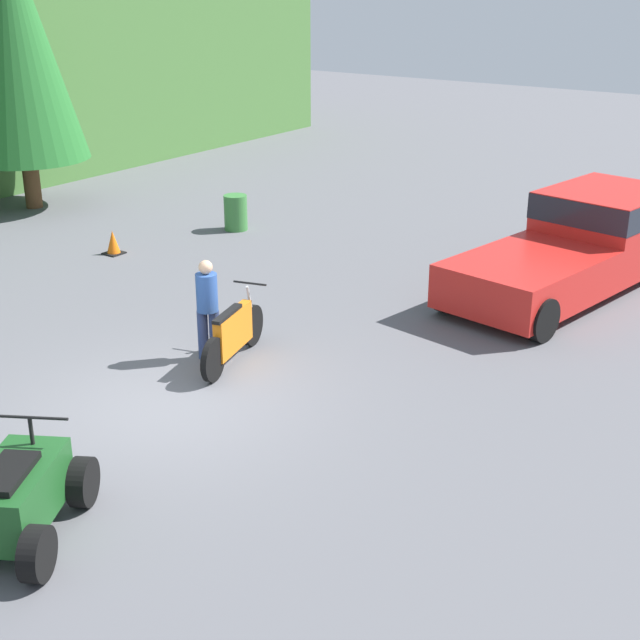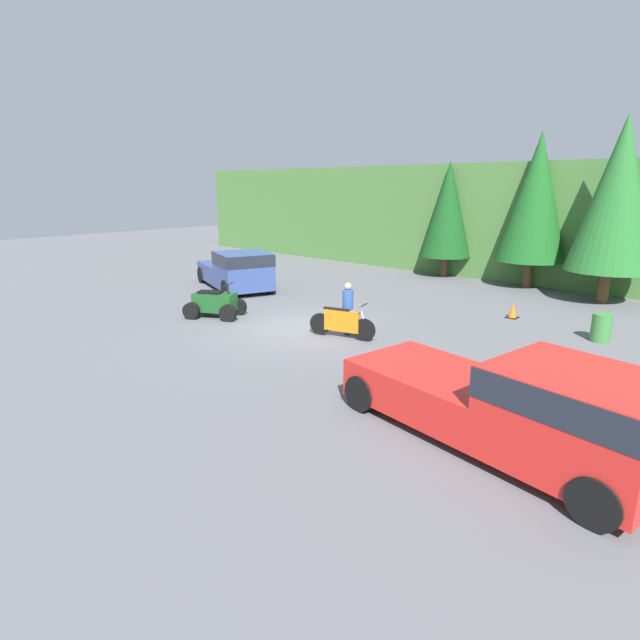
{
  "view_description": "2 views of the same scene",
  "coord_description": "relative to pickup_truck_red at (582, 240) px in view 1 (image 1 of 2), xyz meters",
  "views": [
    {
      "loc": [
        -8.46,
        -8.7,
        6.1
      ],
      "look_at": [
        2.23,
        -1.25,
        0.95
      ],
      "focal_mm": 50.0,
      "sensor_mm": 36.0,
      "label": 1
    },
    {
      "loc": [
        11.69,
        -11.6,
        4.73
      ],
      "look_at": [
        2.23,
        -1.25,
        0.95
      ],
      "focal_mm": 28.0,
      "sensor_mm": 36.0,
      "label": 2
    }
  ],
  "objects": [
    {
      "name": "rider_person",
      "position": [
        -7.12,
        3.78,
        -0.04
      ],
      "size": [
        0.49,
        0.49,
        1.72
      ],
      "rotation": [
        0.0,
        0.0,
        0.6
      ],
      "color": "navy",
      "rests_on": "ground_plane"
    },
    {
      "name": "tree_mid_right",
      "position": [
        -2.18,
        14.53,
        3.41
      ],
      "size": [
        3.28,
        3.28,
        7.46
      ],
      "color": "brown",
      "rests_on": "ground_plane"
    },
    {
      "name": "dirt_bike",
      "position": [
        -7.0,
        3.35,
        -0.49
      ],
      "size": [
        2.21,
        0.84,
        1.16
      ],
      "rotation": [
        0.0,
        0.0,
        0.27
      ],
      "color": "black",
      "rests_on": "ground_plane"
    },
    {
      "name": "traffic_cone",
      "position": [
        -3.94,
        9.52,
        -0.72
      ],
      "size": [
        0.42,
        0.42,
        0.55
      ],
      "color": "black",
      "rests_on": "ground_plane"
    },
    {
      "name": "steel_barrel",
      "position": [
        -0.76,
        8.52,
        -0.54
      ],
      "size": [
        0.58,
        0.58,
        0.88
      ],
      "color": "#387A38",
      "rests_on": "ground_plane"
    },
    {
      "name": "ground_plane",
      "position": [
        -8.83,
        3.13,
        -0.98
      ],
      "size": [
        80.0,
        80.0,
        0.0
      ],
      "primitive_type": "plane",
      "color": "#5B5B60"
    },
    {
      "name": "pickup_truck_red",
      "position": [
        0.0,
        0.0,
        0.0
      ],
      "size": [
        6.21,
        3.2,
        1.85
      ],
      "rotation": [
        0.0,
        0.0,
        -0.17
      ],
      "color": "red",
      "rests_on": "ground_plane"
    },
    {
      "name": "quad_atv",
      "position": [
        -12.17,
        2.18,
        -0.48
      ],
      "size": [
        2.38,
        2.05,
        1.27
      ],
      "rotation": [
        0.0,
        0.0,
        0.51
      ],
      "color": "black",
      "rests_on": "ground_plane"
    }
  ]
}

